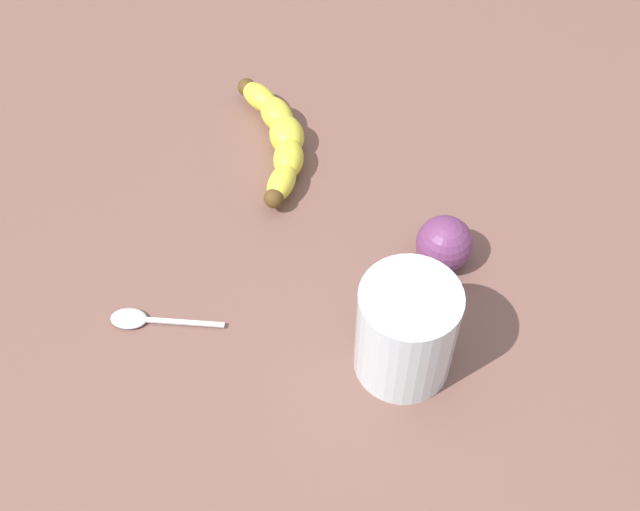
# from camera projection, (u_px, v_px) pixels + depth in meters

# --- Properties ---
(wooden_tabletop) EXTENTS (1.20, 1.20, 0.03)m
(wooden_tabletop) POSITION_uv_depth(u_px,v_px,m) (344.00, 276.00, 0.87)
(wooden_tabletop) COLOR brown
(wooden_tabletop) RESTS_ON ground
(banana) EXTENTS (0.07, 0.20, 0.04)m
(banana) POSITION_uv_depth(u_px,v_px,m) (279.00, 137.00, 0.94)
(banana) COLOR yellow
(banana) RESTS_ON wooden_tabletop
(smoothie_glass) EXTENTS (0.09, 0.09, 0.11)m
(smoothie_glass) POSITION_uv_depth(u_px,v_px,m) (406.00, 331.00, 0.75)
(smoothie_glass) COLOR silver
(smoothie_glass) RESTS_ON wooden_tabletop
(plum_fruit) EXTENTS (0.06, 0.06, 0.06)m
(plum_fruit) POSITION_uv_depth(u_px,v_px,m) (444.00, 244.00, 0.84)
(plum_fruit) COLOR #6B3360
(plum_fruit) RESTS_ON wooden_tabletop
(teaspoon) EXTENTS (0.11, 0.04, 0.01)m
(teaspoon) POSITION_uv_depth(u_px,v_px,m) (136.00, 319.00, 0.81)
(teaspoon) COLOR silver
(teaspoon) RESTS_ON wooden_tabletop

